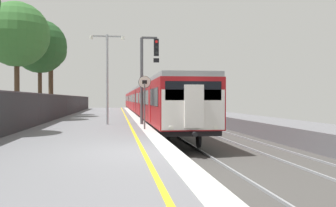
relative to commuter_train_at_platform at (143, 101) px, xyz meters
The scene contains 8 objects.
ground 36.64m from the commuter_train_at_platform, 89.15° to the right, with size 17.40×110.00×1.21m.
commuter_train_at_platform is the anchor object (origin of this frame).
signal_gantry 25.09m from the commuter_train_at_platform, 93.38° to the right, with size 1.10×0.24×5.08m.
speed_limit_sign 28.73m from the commuter_train_at_platform, 93.68° to the right, with size 0.59×0.08×2.59m.
platform_lamp_mid 25.14m from the commuter_train_at_platform, 98.55° to the right, with size 2.00×0.20×5.19m.
background_tree_left 17.97m from the commuter_train_at_platform, 123.13° to the right, with size 4.41×4.41×8.02m.
background_tree_centre 14.73m from the commuter_train_at_platform, 131.11° to the right, with size 2.94×2.94×7.39m.
background_tree_back 22.25m from the commuter_train_at_platform, 117.69° to the right, with size 4.52×4.52×8.24m.
Camera 1 is at (-1.08, -10.62, 1.47)m, focal length 41.02 mm.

